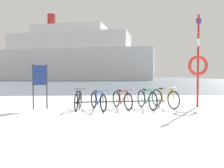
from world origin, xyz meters
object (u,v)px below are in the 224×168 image
ferry_ship (73,57)px  bicycle_1 (98,101)px  info_sign (40,79)px  rescue_post (198,64)px  bicycle_3 (147,99)px  bicycle_2 (122,100)px  bicycle_0 (78,100)px  bicycle_4 (165,98)px

ferry_ship → bicycle_1: bearing=-82.1°
info_sign → rescue_post: 6.27m
bicycle_1 → bicycle_3: bicycle_3 is taller
bicycle_1 → bicycle_3: bearing=5.5°
bicycle_1 → bicycle_2: size_ratio=1.03×
bicycle_3 → rescue_post: (2.18, 0.45, 1.39)m
bicycle_2 → ferry_ship: (-8.75, 56.05, 5.86)m
bicycle_0 → rescue_post: size_ratio=0.44×
bicycle_0 → bicycle_3: bearing=2.7°
bicycle_3 → rescue_post: 2.62m
info_sign → bicycle_3: bearing=-1.3°
ferry_ship → bicycle_3: bearing=-80.2°
bicycle_4 → info_sign: info_sign is taller
bicycle_3 → ferry_ship: bearing=99.8°
info_sign → bicycle_0: bearing=-8.3°
rescue_post → ferry_ship: size_ratio=0.08×
bicycle_0 → ferry_ship: size_ratio=0.04×
bicycle_0 → info_sign: (-1.46, 0.21, 0.80)m
bicycle_4 → rescue_post: bearing=6.0°
bicycle_3 → rescue_post: rescue_post is taller
bicycle_1 → bicycle_4: bicycle_4 is taller
bicycle_0 → bicycle_4: 3.41m
bicycle_0 → bicycle_4: bicycle_4 is taller
bicycle_1 → rescue_post: size_ratio=0.44×
bicycle_3 → bicycle_0: bearing=-177.3°
bicycle_2 → rescue_post: bearing=6.4°
bicycle_0 → bicycle_4: (3.38, 0.42, 0.02)m
rescue_post → info_sign: bearing=-176.7°
bicycle_3 → bicycle_4: bicycle_4 is taller
bicycle_1 → bicycle_2: 0.95m
info_sign → ferry_ship: ferry_ship is taller
bicycle_2 → ferry_ship: bearing=98.9°
bicycle_4 → ferry_ship: 57.12m
bicycle_2 → info_sign: (-3.11, -0.01, 0.80)m
bicycle_2 → rescue_post: (3.12, 0.35, 1.41)m
bicycle_0 → rescue_post: (4.78, 0.57, 1.40)m
bicycle_1 → bicycle_2: (0.91, 0.27, 0.00)m
bicycle_1 → bicycle_3: (1.86, 0.18, 0.02)m
info_sign → ferry_ship: size_ratio=0.04×
bicycle_2 → info_sign: size_ratio=0.92×
bicycle_0 → info_sign: info_sign is taller
rescue_post → bicycle_3: bearing=-168.4°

